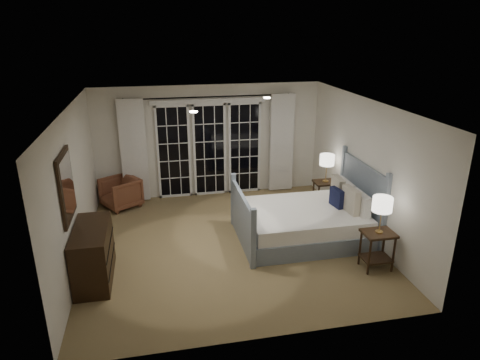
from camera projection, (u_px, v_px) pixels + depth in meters
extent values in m
plane|color=olive|center=(230.00, 244.00, 7.68)|extent=(5.00, 5.00, 0.00)
plane|color=white|center=(228.00, 105.00, 6.82)|extent=(5.00, 5.00, 0.00)
cube|color=silver|center=(74.00, 189.00, 6.78)|extent=(0.02, 5.00, 2.50)
cube|color=silver|center=(365.00, 169.00, 7.72)|extent=(0.02, 5.00, 2.50)
cube|color=silver|center=(209.00, 141.00, 9.55)|extent=(5.00, 0.02, 2.50)
cube|color=silver|center=(268.00, 250.00, 4.95)|extent=(5.00, 0.02, 2.50)
cube|color=black|center=(174.00, 152.00, 9.44)|extent=(0.66, 0.02, 2.02)
cube|color=black|center=(210.00, 150.00, 9.59)|extent=(0.66, 0.02, 2.02)
cube|color=black|center=(244.00, 148.00, 9.74)|extent=(0.66, 0.02, 2.02)
cube|color=white|center=(208.00, 101.00, 9.20)|extent=(2.50, 0.04, 0.10)
cylinder|color=black|center=(209.00, 97.00, 9.11)|extent=(3.50, 0.03, 0.03)
cube|color=white|center=(134.00, 151.00, 9.16)|extent=(0.55, 0.10, 2.25)
cube|color=white|center=(281.00, 143.00, 9.79)|extent=(0.55, 0.10, 2.25)
cylinder|color=white|center=(267.00, 98.00, 7.53)|extent=(0.12, 0.12, 0.01)
cylinder|color=white|center=(194.00, 112.00, 6.34)|extent=(0.12, 0.12, 0.01)
cube|color=gray|center=(302.00, 230.00, 7.86)|extent=(2.14, 1.67, 0.31)
cube|color=white|center=(303.00, 216.00, 7.76)|extent=(2.08, 1.61, 0.26)
cube|color=gray|center=(362.00, 199.00, 7.89)|extent=(0.06, 1.67, 1.35)
cube|color=gray|center=(242.00, 220.00, 7.54)|extent=(0.06, 1.67, 0.94)
cube|color=white|center=(360.00, 203.00, 7.53)|extent=(0.14, 0.60, 0.36)
cube|color=white|center=(344.00, 190.00, 8.12)|extent=(0.14, 0.60, 0.36)
cube|color=#C0B69E|center=(351.00, 200.00, 7.52)|extent=(0.16, 0.46, 0.45)
cube|color=#C0B69E|center=(338.00, 189.00, 8.04)|extent=(0.16, 0.46, 0.45)
cube|color=#131736|center=(337.00, 198.00, 7.77)|extent=(0.15, 0.35, 0.34)
cube|color=black|center=(379.00, 233.00, 6.71)|extent=(0.49, 0.39, 0.04)
cube|color=black|center=(376.00, 258.00, 6.87)|extent=(0.45, 0.35, 0.03)
cylinder|color=black|center=(369.00, 257.00, 6.64)|extent=(0.04, 0.04, 0.61)
cylinder|color=black|center=(394.00, 255.00, 6.72)|extent=(0.04, 0.04, 0.61)
cylinder|color=black|center=(360.00, 248.00, 6.93)|extent=(0.04, 0.04, 0.61)
cylinder|color=black|center=(383.00, 245.00, 7.01)|extent=(0.04, 0.04, 0.61)
cube|color=black|center=(325.00, 182.00, 8.96)|extent=(0.47, 0.37, 0.04)
cube|color=black|center=(324.00, 201.00, 9.11)|extent=(0.43, 0.34, 0.03)
cylinder|color=black|center=(318.00, 199.00, 8.89)|extent=(0.04, 0.04, 0.58)
cylinder|color=black|center=(336.00, 198.00, 8.96)|extent=(0.04, 0.04, 0.58)
cylinder|color=black|center=(313.00, 194.00, 9.16)|extent=(0.04, 0.04, 0.58)
cylinder|color=black|center=(330.00, 192.00, 9.24)|extent=(0.04, 0.04, 0.58)
cylinder|color=tan|center=(379.00, 232.00, 6.70)|extent=(0.12, 0.12, 0.02)
cylinder|color=tan|center=(380.00, 221.00, 6.64)|extent=(0.02, 0.02, 0.35)
cylinder|color=white|center=(382.00, 204.00, 6.54)|extent=(0.31, 0.31, 0.23)
cylinder|color=tan|center=(326.00, 181.00, 8.95)|extent=(0.12, 0.12, 0.02)
cylinder|color=tan|center=(326.00, 173.00, 8.89)|extent=(0.02, 0.02, 0.34)
cylinder|color=white|center=(327.00, 160.00, 8.79)|extent=(0.30, 0.30, 0.22)
imported|color=brown|center=(121.00, 193.00, 9.12)|extent=(0.98, 0.97, 0.65)
cube|color=black|center=(93.00, 254.00, 6.48)|extent=(0.51, 1.22, 0.86)
cube|color=black|center=(112.00, 261.00, 6.58)|extent=(0.01, 1.20, 0.01)
cube|color=black|center=(110.00, 244.00, 6.49)|extent=(0.01, 1.20, 0.01)
cube|color=black|center=(66.00, 187.00, 6.05)|extent=(0.04, 0.85, 1.00)
cube|color=white|center=(68.00, 186.00, 6.06)|extent=(0.01, 0.73, 0.88)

